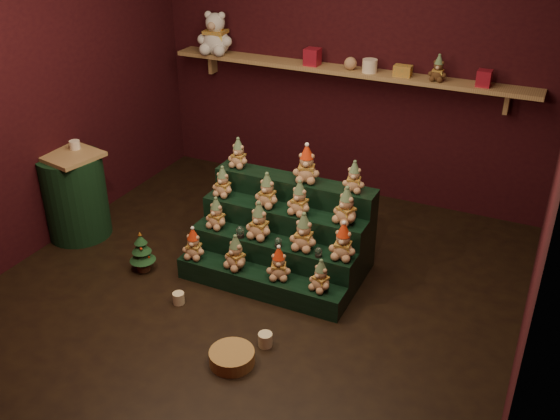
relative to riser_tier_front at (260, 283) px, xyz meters
The scene contains 40 objects.
ground 0.13m from the riser_tier_front, 134.71° to the left, with size 4.00×4.00×0.00m, color black.
back_wall 2.49m from the riser_tier_front, 91.73° to the left, with size 4.00×0.10×2.80m, color black.
front_wall 2.38m from the riser_tier_front, 91.84° to the right, with size 4.00×0.10×2.80m, color black.
left_wall 2.49m from the riser_tier_front, behind, with size 0.10×4.00×2.80m, color black.
back_shelf 2.28m from the riser_tier_front, 91.89° to the left, with size 3.60×0.26×0.24m.
riser_tier_front is the anchor object (origin of this frame).
riser_tier_midfront 0.24m from the riser_tier_front, 90.00° to the left, with size 1.40×0.22×0.36m, color black.
riser_tier_midback 0.48m from the riser_tier_front, 90.00° to the left, with size 1.40×0.22×0.54m, color black.
riser_tier_back 0.71m from the riser_tier_front, 90.00° to the left, with size 1.40×0.22×0.72m, color black.
teddy_0 0.63m from the riser_tier_front, behind, with size 0.19×0.17×0.26m, color tan, non-canonical shape.
teddy_1 0.31m from the riser_tier_front, behind, with size 0.20×0.18×0.28m, color tan, non-canonical shape.
teddy_2 0.28m from the riser_tier_front, ahead, with size 0.19×0.17×0.27m, color tan, non-canonical shape.
teddy_3 0.56m from the riser_tier_front, ahead, with size 0.18×0.16×0.25m, color tan, non-canonical shape.
teddy_4 0.68m from the riser_tier_front, 156.22° to the left, with size 0.19×0.17×0.26m, color tan, non-canonical shape.
teddy_5 0.49m from the riser_tier_front, 116.54° to the left, with size 0.22×0.19×0.30m, color tan, non-canonical shape.
teddy_6 0.55m from the riser_tier_front, 38.46° to the left, with size 0.22×0.19×0.30m, color tan, non-canonical shape.
teddy_7 0.76m from the riser_tier_front, 20.59° to the left, with size 0.21×0.19×0.29m, color tan, non-canonical shape.
teddy_8 0.92m from the riser_tier_front, 141.71° to the left, with size 0.18×0.17×0.26m, color tan, non-canonical shape.
teddy_9 0.75m from the riser_tier_front, 108.25° to the left, with size 0.20×0.18×0.29m, color tan, non-canonical shape.
teddy_10 0.74m from the riser_tier_front, 70.65° to the left, with size 0.20×0.18×0.28m, color tan, non-canonical shape.
teddy_11 0.92m from the riser_tier_front, 39.46° to the left, with size 0.21×0.19×0.30m, color tan, non-canonical shape.
teddy_12 1.15m from the riser_tier_front, 128.41° to the left, with size 0.18×0.16×0.25m, color tan, non-canonical shape.
teddy_13 1.03m from the riser_tier_front, 80.80° to the left, with size 0.22×0.20×0.31m, color tan, non-canonical shape.
teddy_14 1.12m from the riser_tier_front, 51.59° to the left, with size 0.18×0.16×0.25m, color tan, non-canonical shape.
snow_globe_a 0.44m from the riser_tier_front, 147.67° to the left, with size 0.07×0.07×0.09m.
snow_globe_b 0.36m from the riser_tier_front, 61.53° to the left, with size 0.06×0.06×0.08m.
snow_globe_c 0.55m from the riser_tier_front, 20.52° to the left, with size 0.06×0.06×0.08m.
side_table 1.95m from the riser_tier_front, behind, with size 0.60×0.56×0.81m.
table_ornament 2.08m from the riser_tier_front, behind, with size 0.09×0.09×0.07m, color beige.
mini_christmas_tree 1.04m from the riser_tier_front, behind, with size 0.22×0.22×0.37m.
mug_left 0.64m from the riser_tier_front, 141.60° to the right, with size 0.09×0.09×0.09m, color beige.
mug_right 0.65m from the riser_tier_front, 59.45° to the right, with size 0.10×0.10×0.10m, color beige.
wicker_basket 0.84m from the riser_tier_front, 75.98° to the right, with size 0.31×0.31×0.10m, color #A37E42.
white_bear 2.82m from the riser_tier_front, 127.26° to the left, with size 0.38×0.34×0.53m, color silver, non-canonical shape.
brown_bear 2.47m from the riser_tier_front, 66.63° to the left, with size 0.16×0.15×0.23m, color #4C3319, non-canonical shape.
gift_tin_red_a 2.35m from the riser_tier_front, 101.39° to the left, with size 0.14×0.14×0.16m, color #A6192D.
gift_tin_cream 2.32m from the riser_tier_front, 84.30° to the left, with size 0.14×0.14×0.12m, color beige.
gift_tin_red_b 2.62m from the riser_tier_front, 57.46° to the left, with size 0.12×0.12×0.14m, color #A6192D.
shelf_plush_ball 2.31m from the riser_tier_front, 89.94° to the left, with size 0.12×0.12×0.12m, color tan.
scarf_gift_box 2.36m from the riser_tier_front, 75.22° to the left, with size 0.16×0.10×0.10m, color orange.
Camera 1 is at (1.96, -3.68, 2.92)m, focal length 40.00 mm.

